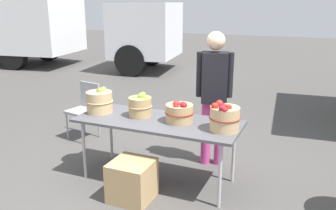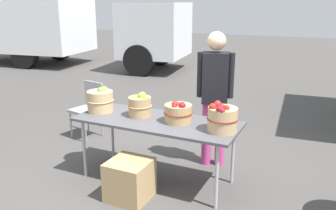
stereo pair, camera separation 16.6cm
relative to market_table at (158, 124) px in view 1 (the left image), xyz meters
name	(u,v)px [view 1 (the left image)]	position (x,y,z in m)	size (l,w,h in m)	color
ground_plane	(158,179)	(0.00, 0.00, -0.71)	(40.00, 40.00, 0.00)	#474442
market_table	(158,124)	(0.00, 0.00, 0.00)	(1.90, 0.76, 0.75)	#4C4C51
apple_basket_green_0	(100,101)	(-0.78, 0.01, 0.18)	(0.33, 0.33, 0.31)	tan
apple_basket_green_1	(140,106)	(-0.25, 0.05, 0.17)	(0.29, 0.29, 0.28)	tan
apple_basket_red_0	(179,112)	(0.25, 0.04, 0.16)	(0.33, 0.33, 0.25)	tan
apple_basket_red_1	(224,118)	(0.78, -0.03, 0.19)	(0.33, 0.33, 0.31)	tan
vendor_adult	(214,89)	(0.46, 0.69, 0.31)	(0.44, 0.31, 1.72)	#CC3F8C
box_truck	(42,20)	(-6.87, 5.82, 0.78)	(7.93, 3.21, 2.75)	white
folding_chair	(85,106)	(-1.62, 0.84, -0.20)	(0.47, 0.47, 0.86)	#99999E
produce_crate	(132,180)	(-0.07, -0.50, -0.49)	(0.43, 0.43, 0.43)	tan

